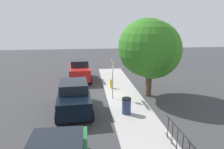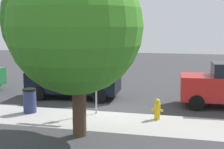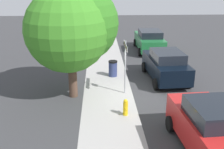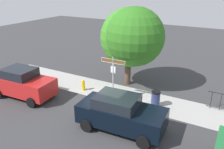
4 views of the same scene
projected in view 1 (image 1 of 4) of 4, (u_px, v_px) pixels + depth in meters
ground_plane at (107, 99)px, 14.98m from camera, size 60.00×60.00×0.00m
sidewalk_strip at (131, 109)px, 13.20m from camera, size 24.00×2.60×0.00m
street_sign at (113, 71)px, 14.54m from camera, size 1.62×0.07×2.85m
shade_tree at (151, 49)px, 14.52m from camera, size 4.65×4.60×5.63m
car_red at (80, 70)px, 19.58m from camera, size 4.22×2.22×1.93m
car_black at (74, 97)px, 12.69m from camera, size 4.47×2.30×1.82m
iron_fence at (183, 146)px, 8.25m from camera, size 3.56×0.04×1.07m
fire_hydrant at (111, 84)px, 17.32m from camera, size 0.42×0.22×0.78m
trash_bin at (126, 106)px, 12.41m from camera, size 0.55×0.55×0.98m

